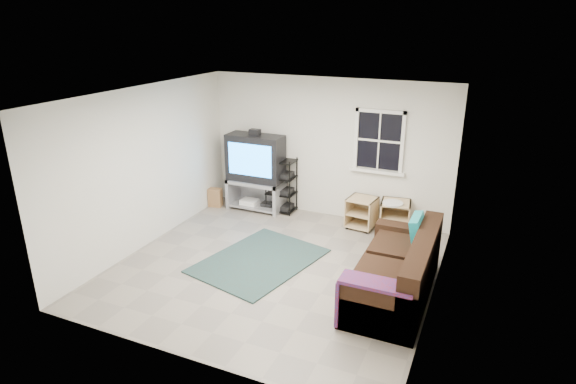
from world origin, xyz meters
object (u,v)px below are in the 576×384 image
at_px(side_table_left, 362,211).
at_px(sofa, 397,273).
at_px(tv_unit, 256,166).
at_px(av_rack, 281,188).
at_px(side_table_right, 395,214).

distance_m(side_table_left, sofa, 2.31).
height_order(tv_unit, av_rack, tv_unit).
xyz_separation_m(av_rack, side_table_left, (1.65, -0.10, -0.17)).
height_order(tv_unit, sofa, tv_unit).
bearing_deg(av_rack, side_table_left, -3.59).
bearing_deg(av_rack, side_table_right, -0.77).
height_order(av_rack, side_table_right, av_rack).
bearing_deg(side_table_left, av_rack, 176.41).
xyz_separation_m(tv_unit, side_table_left, (2.15, -0.03, -0.58)).
relative_size(side_table_left, sofa, 0.26).
height_order(side_table_left, side_table_right, side_table_right).
relative_size(tv_unit, sofa, 0.75).
xyz_separation_m(side_table_left, side_table_right, (0.57, 0.07, 0.02)).
relative_size(av_rack, sofa, 0.50).
relative_size(av_rack, side_table_left, 1.91).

